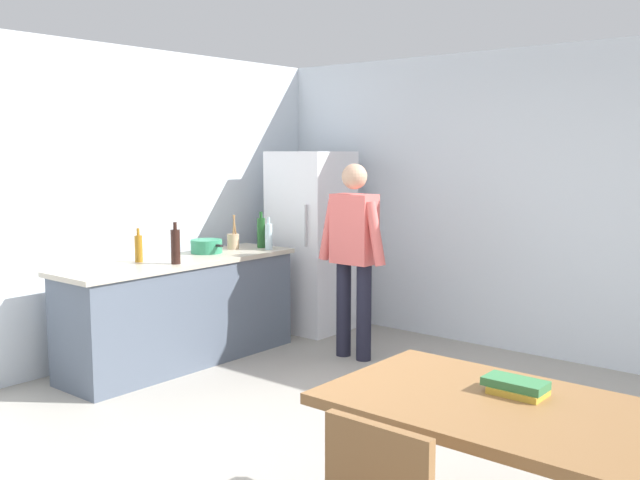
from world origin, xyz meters
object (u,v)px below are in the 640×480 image
(bottle_water_clear, at_px, (269,236))
(bottle_wine_green, at_px, (261,232))
(book_stack, at_px, (517,387))
(bottle_wine_dark, at_px, (175,246))
(person, at_px, (354,248))
(cooking_pot, at_px, (206,246))
(dining_table, at_px, (492,418))
(utensil_jar, at_px, (233,241))
(bottle_oil_amber, at_px, (139,248))
(refrigerator, at_px, (311,241))

(bottle_water_clear, distance_m, bottle_wine_green, 0.15)
(book_stack, bearing_deg, bottle_wine_dark, 166.80)
(person, xyz_separation_m, cooking_pot, (-1.15, -0.66, -0.02))
(bottle_wine_green, bearing_deg, book_stack, -29.14)
(dining_table, height_order, utensil_jar, utensil_jar)
(bottle_water_clear, xyz_separation_m, bottle_wine_dark, (-0.01, -1.08, 0.02))
(bottle_wine_dark, height_order, book_stack, bottle_wine_dark)
(cooking_pot, distance_m, bottle_wine_green, 0.58)
(bottle_wine_green, bearing_deg, utensil_jar, -119.59)
(dining_table, distance_m, bottle_oil_amber, 3.64)
(person, xyz_separation_m, bottle_water_clear, (-0.87, -0.15, 0.05))
(bottle_water_clear, bearing_deg, book_stack, -29.57)
(refrigerator, distance_m, dining_table, 4.27)
(cooking_pot, xyz_separation_m, book_stack, (3.54, -1.34, -0.18))
(bottle_wine_green, relative_size, book_stack, 1.26)
(dining_table, xyz_separation_m, cooking_pot, (-3.50, 1.48, 0.29))
(bottle_wine_green, bearing_deg, cooking_pot, -103.48)
(bottle_oil_amber, bearing_deg, cooking_pot, 86.97)
(refrigerator, distance_m, bottle_wine_dark, 1.80)
(bottle_oil_amber, distance_m, book_stack, 3.64)
(person, distance_m, utensil_jar, 1.19)
(dining_table, relative_size, bottle_wine_green, 4.12)
(book_stack, bearing_deg, bottle_oil_amber, 169.93)
(bottle_wine_dark, relative_size, book_stack, 1.26)
(dining_table, xyz_separation_m, bottle_wine_dark, (-3.22, 0.91, 0.37))
(dining_table, height_order, cooking_pot, cooking_pot)
(utensil_jar, bearing_deg, book_stack, -25.18)
(bottle_oil_amber, height_order, bottle_wine_green, bottle_wine_green)
(dining_table, relative_size, utensil_jar, 4.37)
(cooking_pot, bearing_deg, dining_table, -22.98)
(dining_table, bearing_deg, refrigerator, 140.71)
(bottle_wine_dark, bearing_deg, utensil_jar, 106.95)
(bottle_oil_amber, bearing_deg, bottle_wine_dark, 22.70)
(refrigerator, relative_size, utensil_jar, 5.62)
(utensil_jar, distance_m, bottle_water_clear, 0.34)
(utensil_jar, distance_m, book_stack, 3.91)
(bottle_oil_amber, distance_m, bottle_wine_green, 1.27)
(refrigerator, relative_size, bottle_wine_dark, 5.29)
(bottle_oil_amber, xyz_separation_m, bottle_wine_green, (0.17, 1.26, 0.03))
(dining_table, height_order, bottle_wine_dark, bottle_wine_dark)
(bottle_wine_green, distance_m, book_stack, 3.91)
(utensil_jar, bearing_deg, cooking_pot, -90.22)
(dining_table, distance_m, bottle_wine_dark, 3.37)
(bottle_water_clear, height_order, bottle_wine_dark, bottle_wine_dark)
(bottle_water_clear, bearing_deg, cooking_pot, -118.66)
(refrigerator, relative_size, person, 1.06)
(person, distance_m, bottle_oil_amber, 1.81)
(refrigerator, xyz_separation_m, bottle_oil_amber, (-0.23, -1.92, 0.12))
(bottle_oil_amber, bearing_deg, person, 49.07)
(bottle_wine_dark, bearing_deg, refrigerator, 92.50)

